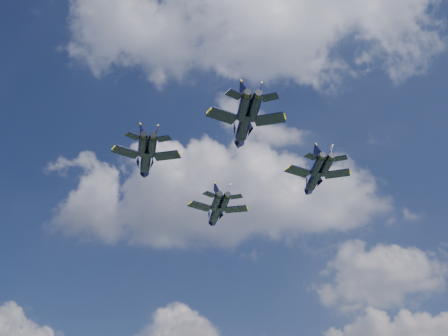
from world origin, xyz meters
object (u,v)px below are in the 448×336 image
jet_right (314,179)px  jet_slot (244,127)px  jet_left (146,161)px  jet_lead (216,213)px

jet_right → jet_slot: bearing=-135.3°
jet_right → jet_slot: 23.80m
jet_left → jet_slot: 23.65m
jet_left → jet_slot: jet_left is taller
jet_right → jet_slot: jet_right is taller
jet_lead → jet_slot: 33.45m
jet_lead → jet_slot: size_ratio=0.98×
jet_right → jet_slot: size_ratio=0.98×
jet_left → jet_slot: (20.56, -11.51, -1.98)m
jet_lead → jet_right: size_ratio=1.01×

